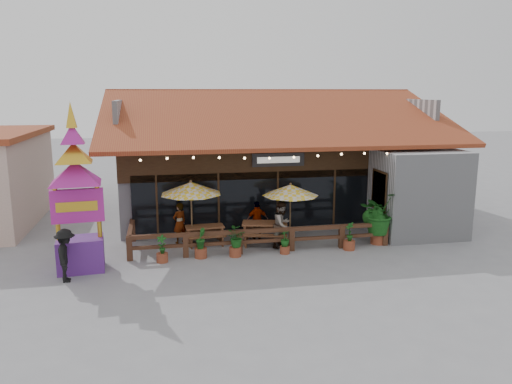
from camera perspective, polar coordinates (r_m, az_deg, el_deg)
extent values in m
plane|color=gray|center=(19.81, 5.10, -6.17)|extent=(100.00, 100.00, 0.00)
cube|color=#B4B5BA|center=(25.99, 0.97, 2.63)|extent=(14.00, 10.00, 4.00)
cube|color=#372411|center=(20.60, -0.23, 3.69)|extent=(11.00, 0.16, 1.60)
cube|color=black|center=(20.88, -0.21, -0.94)|extent=(10.00, 0.12, 2.40)
cube|color=#FFBA72|center=(21.07, -0.31, -0.83)|extent=(9.80, 0.05, 2.20)
cube|color=#B4B5BA|center=(21.93, 18.03, -0.11)|extent=(3.50, 2.70, 3.60)
cube|color=red|center=(20.95, 13.91, 0.16)|extent=(0.06, 1.20, 1.50)
cube|color=#372411|center=(20.95, 13.89, 0.16)|extent=(0.04, 1.34, 1.64)
cube|color=brown|center=(22.30, 2.85, 8.66)|extent=(15.50, 7.05, 2.37)
cube|color=brown|center=(29.14, -0.43, 9.32)|extent=(15.50, 7.05, 2.37)
cube|color=brown|center=(25.69, 1.00, 11.53)|extent=(15.50, 0.30, 0.12)
cube|color=#B4B5BA|center=(25.24, -14.93, 8.16)|extent=(0.20, 9.00, 1.80)
cube|color=#B4B5BA|center=(28.00, 15.31, 8.42)|extent=(0.20, 9.00, 1.80)
cube|color=black|center=(20.69, 2.56, 3.72)|extent=(2.20, 0.10, 0.55)
cube|color=silver|center=(20.63, 2.60, 3.69)|extent=(1.80, 0.02, 0.25)
cube|color=#372411|center=(20.50, -11.25, -1.40)|extent=(0.08, 0.08, 2.40)
cube|color=#372411|center=(20.62, -4.30, -1.13)|extent=(0.08, 0.08, 2.40)
cube|color=#372411|center=(21.04, 2.48, -0.86)|extent=(0.08, 0.08, 2.40)
cube|color=#372411|center=(21.74, 8.91, -0.58)|extent=(0.08, 0.08, 2.40)
sphere|color=#F8C688|center=(18.40, -13.08, 3.57)|extent=(0.09, 0.09, 0.09)
sphere|color=#F8C688|center=(18.38, -10.12, 3.80)|extent=(0.09, 0.09, 0.09)
sphere|color=#F8C688|center=(18.41, -7.16, 3.93)|extent=(0.09, 0.09, 0.09)
sphere|color=#F8C688|center=(18.50, -4.22, 3.94)|extent=(0.09, 0.09, 0.09)
sphere|color=#F8C688|center=(18.64, -1.31, 3.89)|extent=(0.09, 0.09, 0.09)
sphere|color=#F8C688|center=(18.82, 1.55, 3.88)|extent=(0.09, 0.09, 0.09)
sphere|color=#F8C688|center=(19.04, 4.35, 3.97)|extent=(0.09, 0.09, 0.09)
sphere|color=#F8C688|center=(19.31, 7.08, 4.14)|extent=(0.09, 0.09, 0.09)
sphere|color=#F8C688|center=(19.61, 9.74, 4.29)|extent=(0.09, 0.09, 0.09)
sphere|color=#F8C688|center=(19.96, 12.30, 4.34)|extent=(0.09, 0.09, 0.09)
sphere|color=#F8C688|center=(20.36, 14.77, 4.28)|extent=(0.09, 0.09, 0.09)
cube|color=#4E2E1B|center=(18.53, -14.27, -6.27)|extent=(0.20, 0.20, 0.90)
cube|color=#4E2E1B|center=(18.50, -8.04, -6.05)|extent=(0.20, 0.20, 0.90)
cube|color=#4E2E1B|center=(18.69, -1.88, -5.76)|extent=(0.20, 0.20, 0.90)
cube|color=#4E2E1B|center=(19.09, 4.09, -5.42)|extent=(0.20, 0.20, 0.90)
cube|color=#4E2E1B|center=(19.68, 9.75, -5.04)|extent=(0.20, 0.20, 0.90)
cube|color=#4E2E1B|center=(20.37, 14.51, -4.68)|extent=(0.20, 0.20, 0.90)
cube|color=#4E2E1B|center=(18.73, 0.84, -4.44)|extent=(9.80, 0.16, 0.14)
cube|color=#4E2E1B|center=(18.84, 0.84, -5.61)|extent=(9.80, 0.12, 0.12)
cube|color=#4E2E1B|center=(19.62, -14.12, -4.06)|extent=(0.16, 2.50, 0.14)
cube|color=#4E2E1B|center=(20.83, -13.90, -4.29)|extent=(0.20, 0.20, 0.90)
cylinder|color=brown|center=(19.79, -7.37, -2.56)|extent=(0.06, 0.06, 2.44)
cone|color=yellow|center=(19.56, -7.45, 0.45)|extent=(3.08, 3.08, 0.48)
sphere|color=brown|center=(19.52, -7.47, 1.22)|extent=(0.11, 0.11, 0.11)
cylinder|color=black|center=(20.11, -7.28, -5.85)|extent=(0.47, 0.47, 0.06)
cylinder|color=brown|center=(20.08, 3.93, -2.54)|extent=(0.06, 0.06, 2.27)
cone|color=yellow|center=(19.86, 3.96, 0.23)|extent=(2.62, 2.62, 0.44)
sphere|color=brown|center=(19.82, 3.97, 0.93)|extent=(0.10, 0.10, 0.10)
cylinder|color=black|center=(20.37, 3.88, -5.56)|extent=(0.43, 0.43, 0.06)
cube|color=brown|center=(19.96, -5.90, -3.96)|extent=(1.55, 0.81, 0.06)
cube|color=brown|center=(19.97, -7.75, -5.04)|extent=(0.12, 0.66, 0.70)
cube|color=brown|center=(20.16, -4.02, -4.80)|extent=(0.12, 0.66, 0.70)
cube|color=brown|center=(19.54, -5.64, -5.15)|extent=(1.52, 0.37, 0.05)
cube|color=brown|center=(20.53, -6.11, -4.35)|extent=(1.52, 0.37, 0.05)
cube|color=brown|center=(19.88, 1.01, -3.58)|extent=(1.92, 1.22, 0.07)
cube|color=brown|center=(20.03, -1.23, -4.70)|extent=(0.26, 0.78, 0.82)
cube|color=brown|center=(19.99, 3.24, -4.74)|extent=(0.26, 0.78, 0.82)
cube|color=brown|center=(19.39, 0.97, -5.00)|extent=(1.80, 0.71, 0.06)
cube|color=brown|center=(20.56, 1.05, -4.04)|extent=(1.80, 0.71, 0.06)
cube|color=#58227E|center=(18.01, -19.37, -6.72)|extent=(1.60, 1.26, 1.12)
cube|color=#AB1F8A|center=(17.58, -19.73, -1.49)|extent=(1.70, 0.39, 1.12)
cube|color=gold|center=(17.45, -19.80, -1.58)|extent=(1.31, 0.15, 0.33)
cylinder|color=gold|center=(17.73, -21.79, -2.15)|extent=(0.15, 0.15, 1.87)
cylinder|color=gold|center=(17.53, -17.58, -2.01)|extent=(0.15, 0.15, 1.87)
pyramid|color=#AB1F8A|center=(17.32, -20.07, 3.35)|extent=(2.44, 2.44, 0.75)
pyramid|color=gold|center=(17.25, -20.20, 5.35)|extent=(1.73, 1.73, 0.66)
pyramid|color=#AB1F8A|center=(17.21, -20.34, 7.37)|extent=(1.12, 1.12, 0.66)
pyramid|color=gold|center=(17.18, -20.51, 9.70)|extent=(0.51, 0.51, 0.84)
cylinder|color=brown|center=(20.55, 13.74, -5.19)|extent=(0.57, 0.57, 0.42)
imported|color=#185317|center=(20.28, 13.88, -2.30)|extent=(1.99, 1.91, 1.72)
sphere|color=#185317|center=(20.33, 14.32, -3.23)|extent=(0.57, 0.57, 0.57)
sphere|color=#185317|center=(20.38, 13.42, -2.60)|extent=(0.50, 0.50, 0.50)
imported|color=#372411|center=(20.14, -8.73, -3.52)|extent=(0.72, 0.65, 1.64)
imported|color=#372411|center=(19.36, 3.01, -3.75)|extent=(1.11, 1.11, 1.82)
imported|color=#372411|center=(20.47, 0.15, -3.25)|extent=(0.93, 0.40, 1.57)
imported|color=black|center=(17.05, -20.91, -6.79)|extent=(0.72, 1.16, 1.72)
cylinder|color=brown|center=(18.20, -10.66, -7.38)|extent=(0.41, 0.41, 0.33)
imported|color=#185317|center=(18.05, -10.72, -5.88)|extent=(0.40, 0.32, 0.67)
cylinder|color=brown|center=(18.45, -6.33, -6.93)|extent=(0.45, 0.45, 0.36)
imported|color=#185317|center=(18.29, -6.36, -5.27)|extent=(0.41, 0.47, 0.75)
cylinder|color=brown|center=(18.51, -2.39, -6.82)|extent=(0.45, 0.45, 0.36)
imported|color=#185317|center=(18.34, -2.40, -5.20)|extent=(0.88, 0.87, 0.74)
cylinder|color=brown|center=(18.83, 3.31, -6.62)|extent=(0.36, 0.36, 0.29)
imported|color=#185317|center=(18.70, 3.32, -5.33)|extent=(0.42, 0.42, 0.60)
cylinder|color=brown|center=(19.57, 10.60, -6.00)|extent=(0.45, 0.45, 0.36)
imported|color=#185317|center=(19.41, 10.65, -4.45)|extent=(0.30, 0.41, 0.74)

